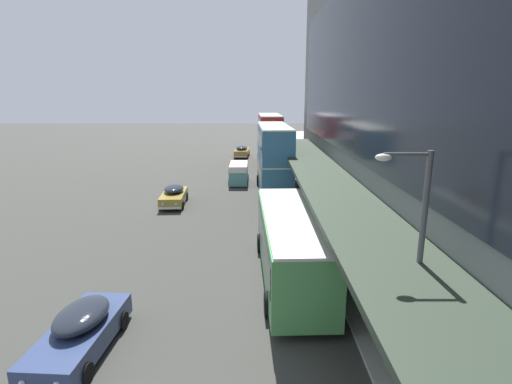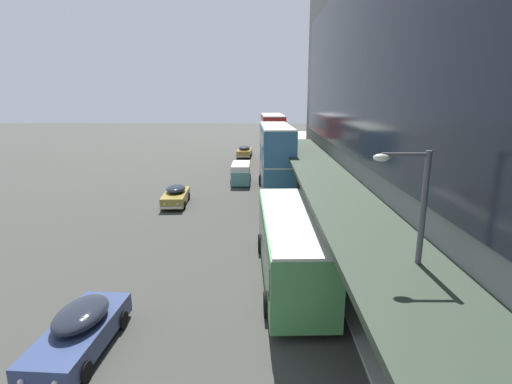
# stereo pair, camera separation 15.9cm
# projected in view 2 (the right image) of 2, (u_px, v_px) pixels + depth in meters

# --- Properties ---
(transit_bus_kerbside_front) EXTENTS (2.96, 10.24, 5.97)m
(transit_bus_kerbside_front) POSITION_uv_depth(u_px,v_px,m) (276.00, 157.00, 34.58)
(transit_bus_kerbside_front) COLOR teal
(transit_bus_kerbside_front) RESTS_ON ground
(transit_bus_kerbside_rear) EXTENTS (3.08, 10.30, 3.20)m
(transit_bus_kerbside_rear) POSITION_uv_depth(u_px,v_px,m) (291.00, 242.00, 18.35)
(transit_bus_kerbside_rear) COLOR #4E9A52
(transit_bus_kerbside_rear) RESTS_ON ground
(transit_bus_kerbside_far) EXTENTS (3.01, 9.39, 6.19)m
(transit_bus_kerbside_far) POSITION_uv_depth(u_px,v_px,m) (272.00, 138.00, 49.41)
(transit_bus_kerbside_far) COLOR #B22421
(transit_bus_kerbside_far) RESTS_ON ground
(sedan_trailing_near) EXTENTS (2.15, 4.84, 1.57)m
(sedan_trailing_near) POSITION_uv_depth(u_px,v_px,m) (245.00, 151.00, 56.25)
(sedan_trailing_near) COLOR olive
(sedan_trailing_near) RESTS_ON ground
(sedan_trailing_mid) EXTENTS (2.03, 4.76, 1.53)m
(sedan_trailing_mid) POSITION_uv_depth(u_px,v_px,m) (176.00, 195.00, 31.58)
(sedan_trailing_mid) COLOR olive
(sedan_trailing_mid) RESTS_ON ground
(sedan_oncoming_rear) EXTENTS (2.14, 4.96, 1.55)m
(sedan_oncoming_rear) POSITION_uv_depth(u_px,v_px,m) (80.00, 330.00, 13.40)
(sedan_oncoming_rear) COLOR navy
(sedan_oncoming_rear) RESTS_ON ground
(vw_van) EXTENTS (1.94, 4.57, 1.96)m
(vw_van) POSITION_uv_depth(u_px,v_px,m) (241.00, 172.00, 39.35)
(vw_van) COLOR slate
(vw_van) RESTS_ON ground
(pedestrian_at_kerb) EXTENTS (0.37, 0.58, 1.86)m
(pedestrian_at_kerb) POSITION_uv_depth(u_px,v_px,m) (365.00, 283.00, 15.79)
(pedestrian_at_kerb) COLOR #1F2542
(pedestrian_at_kerb) RESTS_ON sidewalk_kerb
(street_lamp) EXTENTS (1.50, 0.28, 6.90)m
(street_lamp) POSITION_uv_depth(u_px,v_px,m) (412.00, 256.00, 10.82)
(street_lamp) COLOR #4C4C51
(street_lamp) RESTS_ON sidewalk_kerb
(fire_hydrant) EXTENTS (0.20, 0.40, 0.70)m
(fire_hydrant) POSITION_uv_depth(u_px,v_px,m) (326.00, 239.00, 22.61)
(fire_hydrant) COLOR red
(fire_hydrant) RESTS_ON sidewalk_kerb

